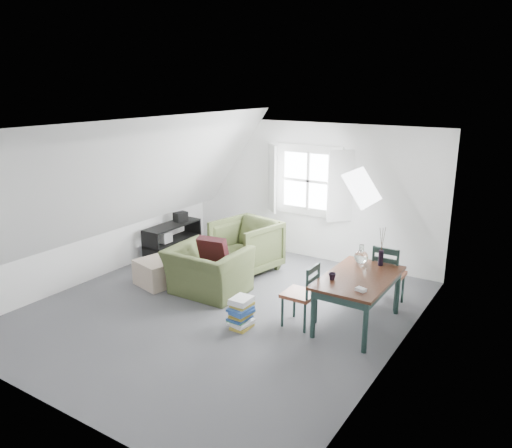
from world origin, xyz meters
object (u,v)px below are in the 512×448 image
Objects in this scene: dining_chair_far at (388,274)px; media_shelf at (171,242)px; ottoman at (159,272)px; dining_table at (359,283)px; armchair_far at (246,270)px; dining_chair_near at (302,294)px; armchair_near at (208,293)px; magazine_stack at (241,313)px.

media_shelf is (-4.11, -0.09, -0.20)m from dining_chair_far.
ottoman is 0.44× the size of dining_table.
dining_table is at bearing -8.50° from armchair_far.
dining_chair_near is at bearing 59.88° from dining_chair_far.
ottoman is 0.51× the size of media_shelf.
armchair_far reaches higher than ottoman.
armchair_near is at bearing 8.73° from ottoman.
dining_chair_far is (0.13, 0.83, -0.13)m from dining_table.
ottoman is at bearing 20.74° from dining_chair_far.
armchair_near is 1.93m from media_shelf.
magazine_stack is (-0.65, -0.49, -0.25)m from dining_chair_near.
ottoman is 1.46× the size of magazine_stack.
media_shelf is at bearing -117.71° from dining_chair_near.
magazine_stack is (2.71, -1.65, -0.07)m from media_shelf.
magazine_stack is (1.07, -0.67, 0.21)m from armchair_near.
ottoman is (-0.90, -0.14, 0.21)m from armchair_near.
dining_chair_far is at bearing 140.08° from dining_chair_near.
armchair_near is 0.93× the size of media_shelf.
dining_chair_far reaches higher than armchair_far.
dining_table reaches higher than armchair_far.
armchair_far is 0.70× the size of dining_table.
armchair_far is 1.06× the size of dining_chair_far.
dining_chair_near is 0.73× the size of media_shelf.
armchair_far is 2.14m from magazine_stack.
magazine_stack is at bearing -144.97° from dining_table.
dining_chair_far reaches higher than dining_chair_near.
armchair_near is 1.14m from armchair_far.
armchair_far is at bearing 56.19° from ottoman.
armchair_far is 1.61× the size of ottoman.
armchair_far is at bearing 121.85° from magazine_stack.
magazine_stack is at bearing -33.57° from media_shelf.
armchair_far is 0.82× the size of media_shelf.
magazine_stack is (1.98, -0.53, 0.01)m from ottoman.
dining_table is (3.25, 0.38, 0.41)m from ottoman.
armchair_far is 2.63m from dining_table.
armchair_near is at bearing -33.27° from media_shelf.
armchair_near is 1.79m from dining_chair_near.
armchair_near is 1.28× the size of dining_chair_near.
armchair_near is 1.84× the size of ottoman.
dining_table is at bearing -175.08° from armchair_near.
media_shelf is at bearing 148.69° from magazine_stack.
armchair_far is at bearing -135.29° from dining_chair_near.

